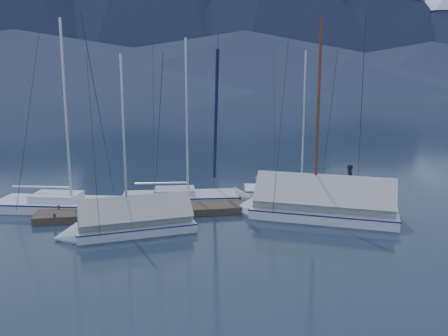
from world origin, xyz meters
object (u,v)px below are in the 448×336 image
(sailboat_open_left, at_px, (82,207))
(sailboat_covered_far, at_px, (125,224))
(sailboat_open_right, at_px, (310,192))
(sailboat_covered_near, at_px, (311,207))
(person, at_px, (350,180))
(sailboat_open_mid, at_px, (197,199))

(sailboat_open_left, bearing_deg, sailboat_covered_far, -62.51)
(sailboat_open_right, distance_m, sailboat_covered_near, 4.40)
(sailboat_covered_near, relative_size, person, 5.96)
(person, bearing_deg, sailboat_covered_near, 135.58)
(sailboat_open_mid, height_order, sailboat_open_right, sailboat_open_mid)
(sailboat_open_left, xyz_separation_m, sailboat_open_right, (12.41, 0.74, -0.03))
(sailboat_open_left, distance_m, sailboat_covered_far, 4.65)
(person, bearing_deg, sailboat_open_mid, 87.48)
(sailboat_open_left, distance_m, sailboat_covered_near, 11.40)
(sailboat_open_right, distance_m, person, 2.62)
(sailboat_open_right, xyz_separation_m, person, (1.51, -1.87, 1.04))
(sailboat_covered_near, bearing_deg, sailboat_open_right, 69.59)
(sailboat_open_right, xyz_separation_m, sailboat_covered_far, (-10.27, -4.86, 0.25))
(sailboat_open_left, height_order, sailboat_covered_near, sailboat_open_left)
(sailboat_open_mid, distance_m, person, 8.23)
(sailboat_open_right, relative_size, sailboat_covered_far, 1.07)
(person, bearing_deg, sailboat_covered_far, 113.45)
(sailboat_covered_far, bearing_deg, sailboat_open_right, 25.33)
(sailboat_open_mid, distance_m, sailboat_covered_far, 6.00)
(sailboat_open_right, bearing_deg, sailboat_open_mid, -178.15)
(sailboat_open_mid, distance_m, sailboat_covered_near, 6.31)
(sailboat_open_mid, height_order, person, sailboat_open_mid)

